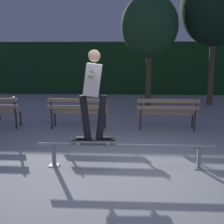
# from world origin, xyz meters

# --- Properties ---
(ground_plane) EXTENTS (90.00, 90.00, 0.00)m
(ground_plane) POSITION_xyz_m (0.00, 0.00, 0.00)
(ground_plane) COLOR #99999E
(hedge_backdrop) EXTENTS (24.00, 1.20, 2.60)m
(hedge_backdrop) POSITION_xyz_m (0.00, 10.93, 1.30)
(hedge_backdrop) COLOR #193D1E
(hedge_backdrop) RESTS_ON ground
(grind_rail) EXTENTS (3.16, 0.18, 0.43)m
(grind_rail) POSITION_xyz_m (0.00, 0.28, 0.34)
(grind_rail) COLOR gray
(grind_rail) RESTS_ON ground
(skateboard) EXTENTS (0.79, 0.26, 0.09)m
(skateboard) POSITION_xyz_m (-0.57, 0.28, 0.50)
(skateboard) COLOR black
(skateboard) RESTS_ON grind_rail
(skateboarder) EXTENTS (0.63, 1.41, 1.56)m
(skateboarder) POSITION_xyz_m (-0.57, 0.28, 1.44)
(skateboarder) COLOR black
(skateboarder) RESTS_ON skateboard
(park_bench_left_center) EXTENTS (1.61, 0.45, 0.88)m
(park_bench_left_center) POSITION_xyz_m (-1.31, 3.06, 0.54)
(park_bench_left_center) COLOR #282623
(park_bench_left_center) RESTS_ON ground
(park_bench_right_center) EXTENTS (1.61, 0.45, 0.88)m
(park_bench_right_center) POSITION_xyz_m (1.07, 3.06, 0.54)
(park_bench_right_center) COLOR #282623
(park_bench_right_center) RESTS_ON ground
(tree_behind_benches) EXTENTS (2.13, 2.13, 4.21)m
(tree_behind_benches) POSITION_xyz_m (0.80, 6.90, 3.02)
(tree_behind_benches) COLOR brown
(tree_behind_benches) RESTS_ON ground
(tree_far_right) EXTENTS (2.60, 2.60, 5.16)m
(tree_far_right) POSITION_xyz_m (3.28, 7.38, 3.72)
(tree_far_right) COLOR brown
(tree_far_right) RESTS_ON ground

